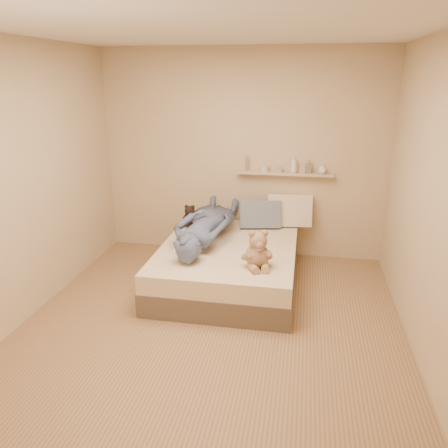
% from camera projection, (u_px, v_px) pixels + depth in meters
% --- Properties ---
extents(room, '(3.80, 3.80, 3.80)m').
position_uv_depth(room, '(210.00, 193.00, 3.75)').
color(room, '#90714A').
rests_on(room, ground).
extents(bed, '(1.50, 1.90, 0.45)m').
position_uv_depth(bed, '(228.00, 264.00, 4.96)').
color(bed, brown).
rests_on(bed, floor).
extents(game_console, '(0.17, 0.07, 0.06)m').
position_uv_depth(game_console, '(183.00, 250.00, 4.35)').
color(game_console, '#AFB2B6').
rests_on(game_console, bed).
extents(teddy_bear, '(0.31, 0.33, 0.40)m').
position_uv_depth(teddy_bear, '(258.00, 252.00, 4.28)').
color(teddy_bear, '#9E7B56').
rests_on(teddy_bear, bed).
extents(dark_plush, '(0.19, 0.19, 0.30)m').
position_uv_depth(dark_plush, '(190.00, 218.00, 5.44)').
color(dark_plush, black).
rests_on(dark_plush, bed).
extents(pillow_cream, '(0.57, 0.30, 0.42)m').
position_uv_depth(pillow_cream, '(289.00, 210.00, 5.49)').
color(pillow_cream, '#C4B29B').
rests_on(pillow_cream, bed).
extents(pillow_grey, '(0.53, 0.32, 0.37)m').
position_uv_depth(pillow_grey, '(260.00, 214.00, 5.43)').
color(pillow_grey, slate).
rests_on(pillow_grey, bed).
extents(person, '(0.70, 1.66, 0.39)m').
position_uv_depth(person, '(206.00, 224.00, 5.01)').
color(person, slate).
rests_on(person, bed).
extents(wall_shelf, '(1.20, 0.12, 0.03)m').
position_uv_depth(wall_shelf, '(285.00, 174.00, 5.43)').
color(wall_shelf, tan).
rests_on(wall_shelf, wall_back).
extents(shelf_bottles, '(1.02, 0.13, 0.20)m').
position_uv_depth(shelf_bottles, '(296.00, 167.00, 5.38)').
color(shelf_bottles, silver).
rests_on(shelf_bottles, wall_shelf).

